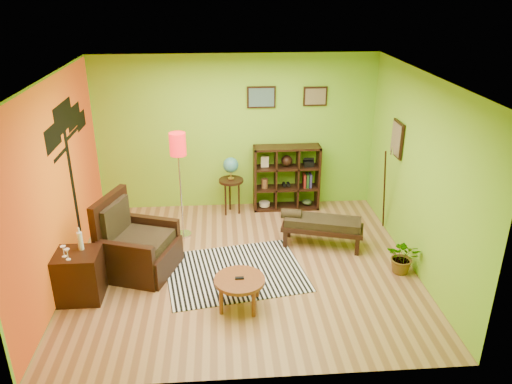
{
  "coord_description": "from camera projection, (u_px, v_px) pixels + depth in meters",
  "views": [
    {
      "loc": [
        -0.3,
        -6.37,
        3.95
      ],
      "look_at": [
        0.22,
        0.37,
        1.05
      ],
      "focal_mm": 35.0,
      "sensor_mm": 36.0,
      "label": 1
    }
  ],
  "objects": [
    {
      "name": "ground",
      "position": [
        243.0,
        267.0,
        7.42
      ],
      "size": [
        5.0,
        5.0,
        0.0
      ],
      "primitive_type": "plane",
      "color": "#AE7D4F",
      "rests_on": "ground"
    },
    {
      "name": "globe_table",
      "position": [
        231.0,
        171.0,
        8.82
      ],
      "size": [
        0.44,
        0.44,
        1.07
      ],
      "color": "black",
      "rests_on": "ground"
    },
    {
      "name": "zebra_rug",
      "position": [
        235.0,
        272.0,
        7.29
      ],
      "size": [
        2.19,
        1.82,
        0.01
      ],
      "primitive_type": "cube",
      "rotation": [
        0.0,
        0.0,
        0.17
      ],
      "color": "white",
      "rests_on": "ground"
    },
    {
      "name": "armchair",
      "position": [
        136.0,
        249.0,
        7.22
      ],
      "size": [
        1.19,
        1.18,
        1.15
      ],
      "color": "black",
      "rests_on": "ground"
    },
    {
      "name": "cube_shelf",
      "position": [
        287.0,
        178.0,
        9.11
      ],
      "size": [
        1.2,
        0.35,
        1.2
      ],
      "color": "black",
      "rests_on": "ground"
    },
    {
      "name": "coffee_table",
      "position": [
        240.0,
        282.0,
        6.42
      ],
      "size": [
        0.66,
        0.66,
        0.43
      ],
      "color": "brown",
      "rests_on": "ground"
    },
    {
      "name": "side_cabinet",
      "position": [
        79.0,
        275.0,
        6.58
      ],
      "size": [
        0.58,
        0.52,
        1.0
      ],
      "color": "black",
      "rests_on": "ground"
    },
    {
      "name": "bench",
      "position": [
        320.0,
        224.0,
        7.88
      ],
      "size": [
        1.35,
        0.8,
        0.59
      ],
      "color": "black",
      "rests_on": "ground"
    },
    {
      "name": "room_shell",
      "position": [
        235.0,
        152.0,
        6.72
      ],
      "size": [
        5.04,
        4.54,
        2.82
      ],
      "color": "#84C929",
      "rests_on": "ground"
    },
    {
      "name": "potted_plant",
      "position": [
        403.0,
        260.0,
        7.21
      ],
      "size": [
        0.64,
        0.67,
        0.41
      ],
      "primitive_type": "imported",
      "rotation": [
        0.0,
        0.0,
        -0.42
      ],
      "color": "#26661E",
      "rests_on": "ground"
    },
    {
      "name": "floor_lamp",
      "position": [
        178.0,
        154.0,
        7.78
      ],
      "size": [
        0.27,
        0.27,
        1.77
      ],
      "color": "silver",
      "rests_on": "ground"
    }
  ]
}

